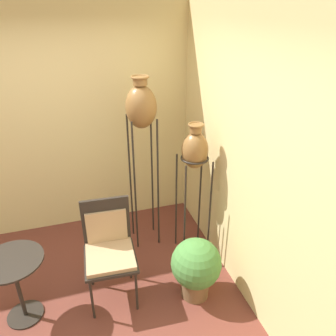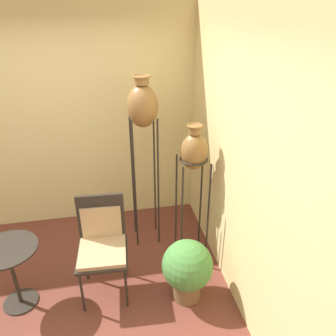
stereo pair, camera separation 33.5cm
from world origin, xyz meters
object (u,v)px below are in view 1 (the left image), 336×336
side_table (15,276)px  potted_plant (196,266)px  vase_stand_tall (141,110)px  vase_stand_medium (195,153)px  chair (109,245)px

side_table → potted_plant: side_table is taller
vase_stand_tall → side_table: vase_stand_tall is taller
vase_stand_medium → chair: 1.23m
vase_stand_tall → vase_stand_medium: (0.46, -0.35, -0.39)m
vase_stand_medium → chair: size_ratio=1.55×
vase_stand_tall → chair: bearing=-126.1°
vase_stand_medium → potted_plant: 1.11m
vase_stand_tall → chair: vase_stand_tall is taller
chair → side_table: 0.83m
vase_stand_medium → side_table: 2.00m
vase_stand_tall → vase_stand_medium: 0.70m
side_table → chair: bearing=4.2°
vase_stand_medium → side_table: size_ratio=2.33×
side_table → potted_plant: (1.60, -0.23, -0.13)m
chair → potted_plant: 0.85m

